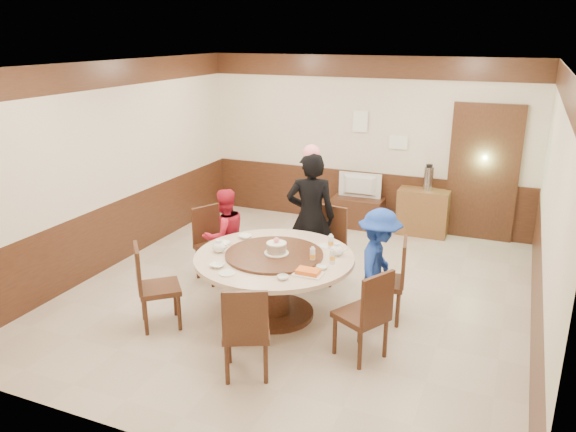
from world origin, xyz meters
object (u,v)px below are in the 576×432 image
at_px(shrimp_platter, 308,273).
at_px(tv_stand, 358,212).
at_px(person_standing, 311,217).
at_px(birthday_cake, 276,248).
at_px(side_cabinet, 423,212).
at_px(person_red, 225,236).
at_px(person_blue, 378,266).
at_px(thermos, 428,179).
at_px(television, 359,186).
at_px(banquet_table, 274,273).

bearing_deg(shrimp_platter, tv_stand, 98.06).
xyz_separation_m(person_standing, birthday_cake, (0.01, -1.11, -0.02)).
bearing_deg(shrimp_platter, person_standing, 109.69).
bearing_deg(side_cabinet, person_red, -126.23).
distance_m(birthday_cake, tv_stand, 3.48).
height_order(person_blue, birthday_cake, person_blue).
height_order(shrimp_platter, side_cabinet, shrimp_platter).
height_order(person_red, thermos, person_red).
relative_size(tv_stand, television, 1.17).
bearing_deg(birthday_cake, banquet_table, -171.04).
xyz_separation_m(birthday_cake, tv_stand, (-0.02, 3.43, -0.60)).
distance_m(person_standing, birthday_cake, 1.11).
height_order(banquet_table, person_blue, person_blue).
xyz_separation_m(tv_stand, television, (0.00, 0.00, 0.46)).
relative_size(person_red, shrimp_platter, 4.20).
distance_m(television, thermos, 1.15).
xyz_separation_m(person_red, television, (1.00, 2.80, 0.08)).
height_order(person_standing, birthday_cake, person_standing).
bearing_deg(birthday_cake, person_blue, 19.21).
relative_size(person_standing, side_cabinet, 2.17).
bearing_deg(shrimp_platter, thermos, 81.22).
bearing_deg(television, side_cabinet, -179.43).
bearing_deg(thermos, person_red, -126.84).
xyz_separation_m(banquet_table, person_standing, (0.02, 1.11, 0.33)).
bearing_deg(thermos, person_standing, -115.36).
height_order(banquet_table, birthday_cake, birthday_cake).
bearing_deg(side_cabinet, person_standing, -114.41).
distance_m(banquet_table, tv_stand, 3.44).
height_order(television, thermos, thermos).
relative_size(person_blue, thermos, 3.48).
height_order(person_standing, side_cabinet, person_standing).
distance_m(shrimp_platter, thermos, 3.86).
height_order(person_standing, tv_stand, person_standing).
bearing_deg(birthday_cake, person_red, 148.36).
bearing_deg(tv_stand, birthday_cake, -89.69).
xyz_separation_m(person_red, tv_stand, (1.00, 2.80, -0.38)).
bearing_deg(television, shrimp_platter, 97.04).
height_order(banquet_table, shrimp_platter, shrimp_platter).
height_order(person_red, tv_stand, person_red).
distance_m(banquet_table, person_standing, 1.16).
height_order(person_blue, shrimp_platter, person_blue).
relative_size(tv_stand, side_cabinet, 1.06).
relative_size(person_blue, side_cabinet, 1.65).
bearing_deg(television, tv_stand, 180.00).
height_order(shrimp_platter, tv_stand, shrimp_platter).
relative_size(television, side_cabinet, 0.91).
distance_m(tv_stand, side_cabinet, 1.08).
distance_m(person_blue, shrimp_platter, 0.93).
height_order(birthday_cake, thermos, thermos).
bearing_deg(tv_stand, thermos, 1.53).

